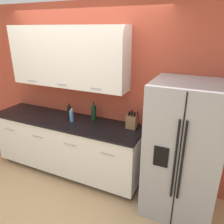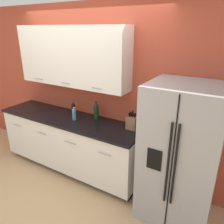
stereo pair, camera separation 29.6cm
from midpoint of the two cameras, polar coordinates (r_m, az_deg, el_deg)
ground_plane at (r=3.30m, az=-16.21°, el=-22.62°), size 14.00×14.00×0.00m
wall_back at (r=3.45m, az=-4.55°, el=7.90°), size 10.00×0.39×2.60m
counter_unit at (r=3.67m, az=-8.49°, el=-8.02°), size 2.47×0.64×0.92m
refrigerator at (r=2.77m, az=20.47°, el=-10.50°), size 0.83×0.78×1.70m
knife_block at (r=3.04m, az=8.04°, el=-2.78°), size 0.15×0.12×0.27m
wine_bottle at (r=3.33m, az=-1.60°, el=0.20°), size 0.08×0.08×0.28m
soap_dispenser at (r=3.34m, az=-7.37°, el=-0.69°), size 0.07×0.06×0.21m
oil_bottle at (r=3.57m, az=-7.71°, el=0.88°), size 0.06×0.06×0.20m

